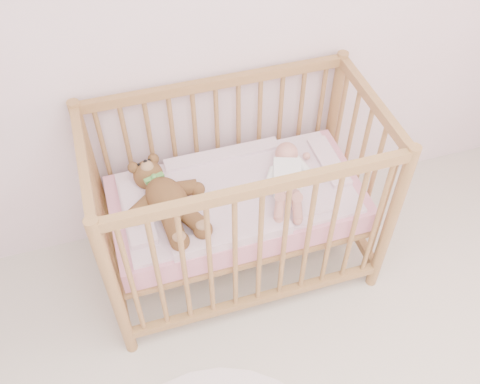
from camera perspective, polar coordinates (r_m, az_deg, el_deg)
name	(u,v)px	position (r m, az deg, el deg)	size (l,w,h in m)	color
wall_back	(192,3)	(2.38, -5.11, 19.47)	(4.00, 0.02, 2.70)	white
crib	(237,201)	(2.62, -0.32, -0.98)	(1.36, 0.76, 1.00)	#A17444
mattress	(237,203)	(2.64, -0.32, -1.19)	(1.22, 0.62, 0.13)	pink
blanket	(237,193)	(2.58, -0.32, -0.10)	(1.10, 0.58, 0.06)	pink
baby	(287,174)	(2.57, 5.08, 1.89)	(0.25, 0.51, 0.12)	white
teddy_bear	(167,200)	(2.46, -7.78, -0.83)	(0.40, 0.57, 0.16)	brown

